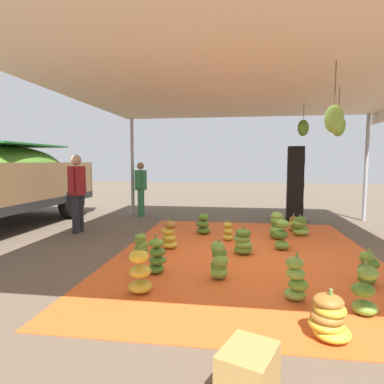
{
  "coord_description": "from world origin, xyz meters",
  "views": [
    {
      "loc": [
        -5.63,
        0.1,
        1.62
      ],
      "look_at": [
        -0.16,
        0.9,
        1.1
      ],
      "focal_mm": 30.39,
      "sensor_mm": 36.0,
      "label": 1
    }
  ],
  "objects_px": {
    "banana_bunch_6": "(329,318)",
    "crate_0": "(248,372)",
    "banana_bunch_5": "(140,273)",
    "banana_bunch_9": "(282,236)",
    "banana_bunch_13": "(203,225)",
    "worker_1": "(77,187)",
    "worker_0": "(141,185)",
    "banana_bunch_4": "(300,226)",
    "banana_bunch_7": "(293,224)",
    "speaker_stack": "(295,184)",
    "banana_bunch_3": "(243,242)",
    "banana_bunch_8": "(169,236)",
    "banana_bunch_15": "(368,269)",
    "banana_bunch_11": "(219,261)",
    "banana_bunch_12": "(365,292)",
    "banana_bunch_14": "(296,280)",
    "banana_bunch_10": "(277,226)",
    "banana_bunch_2": "(141,245)",
    "banana_bunch_1": "(228,232)",
    "banana_bunch_0": "(157,257)"
  },
  "relations": [
    {
      "from": "banana_bunch_6",
      "to": "crate_0",
      "type": "height_order",
      "value": "banana_bunch_6"
    },
    {
      "from": "banana_bunch_5",
      "to": "banana_bunch_9",
      "type": "height_order",
      "value": "banana_bunch_9"
    },
    {
      "from": "banana_bunch_6",
      "to": "banana_bunch_13",
      "type": "xyz_separation_m",
      "value": [
        4.11,
        1.61,
        0.02
      ]
    },
    {
      "from": "banana_bunch_9",
      "to": "worker_1",
      "type": "distance_m",
      "value": 4.6
    },
    {
      "from": "worker_0",
      "to": "banana_bunch_6",
      "type": "bearing_deg",
      "value": -149.5
    },
    {
      "from": "banana_bunch_4",
      "to": "banana_bunch_7",
      "type": "bearing_deg",
      "value": 8.07
    },
    {
      "from": "banana_bunch_6",
      "to": "crate_0",
      "type": "distance_m",
      "value": 1.11
    },
    {
      "from": "banana_bunch_4",
      "to": "worker_0",
      "type": "xyz_separation_m",
      "value": [
        2.02,
        4.22,
        0.73
      ]
    },
    {
      "from": "speaker_stack",
      "to": "banana_bunch_3",
      "type": "bearing_deg",
      "value": 158.11
    },
    {
      "from": "banana_bunch_8",
      "to": "banana_bunch_15",
      "type": "distance_m",
      "value": 3.27
    },
    {
      "from": "speaker_stack",
      "to": "banana_bunch_7",
      "type": "bearing_deg",
      "value": 170.24
    },
    {
      "from": "banana_bunch_11",
      "to": "worker_0",
      "type": "height_order",
      "value": "worker_0"
    },
    {
      "from": "banana_bunch_3",
      "to": "speaker_stack",
      "type": "relative_size",
      "value": 0.24
    },
    {
      "from": "banana_bunch_4",
      "to": "banana_bunch_6",
      "type": "relative_size",
      "value": 0.97
    },
    {
      "from": "banana_bunch_8",
      "to": "banana_bunch_13",
      "type": "bearing_deg",
      "value": -21.1
    },
    {
      "from": "banana_bunch_6",
      "to": "worker_1",
      "type": "bearing_deg",
      "value": 48.77
    },
    {
      "from": "banana_bunch_12",
      "to": "banana_bunch_4",
      "type": "bearing_deg",
      "value": 0.02
    },
    {
      "from": "banana_bunch_7",
      "to": "banana_bunch_15",
      "type": "relative_size",
      "value": 0.84
    },
    {
      "from": "banana_bunch_4",
      "to": "banana_bunch_15",
      "type": "xyz_separation_m",
      "value": [
        -2.86,
        -0.35,
        0.01
      ]
    },
    {
      "from": "banana_bunch_6",
      "to": "banana_bunch_14",
      "type": "distance_m",
      "value": 0.82
    },
    {
      "from": "banana_bunch_7",
      "to": "crate_0",
      "type": "xyz_separation_m",
      "value": [
        -5.57,
        1.18,
        -0.0
      ]
    },
    {
      "from": "banana_bunch_13",
      "to": "speaker_stack",
      "type": "xyz_separation_m",
      "value": [
        2.12,
        -2.3,
        0.79
      ]
    },
    {
      "from": "banana_bunch_5",
      "to": "crate_0",
      "type": "relative_size",
      "value": 1.37
    },
    {
      "from": "banana_bunch_14",
      "to": "worker_1",
      "type": "height_order",
      "value": "worker_1"
    },
    {
      "from": "banana_bunch_7",
      "to": "banana_bunch_10",
      "type": "xyz_separation_m",
      "value": [
        -0.84,
        0.47,
        0.1
      ]
    },
    {
      "from": "banana_bunch_2",
      "to": "worker_0",
      "type": "distance_m",
      "value": 4.28
    },
    {
      "from": "crate_0",
      "to": "banana_bunch_5",
      "type": "bearing_deg",
      "value": 38.7
    },
    {
      "from": "banana_bunch_5",
      "to": "banana_bunch_14",
      "type": "distance_m",
      "value": 1.86
    },
    {
      "from": "banana_bunch_5",
      "to": "speaker_stack",
      "type": "xyz_separation_m",
      "value": [
        5.47,
        -2.71,
        0.76
      ]
    },
    {
      "from": "banana_bunch_2",
      "to": "banana_bunch_8",
      "type": "height_order",
      "value": "banana_bunch_8"
    },
    {
      "from": "banana_bunch_11",
      "to": "banana_bunch_15",
      "type": "bearing_deg",
      "value": -88.94
    },
    {
      "from": "banana_bunch_10",
      "to": "worker_1",
      "type": "relative_size",
      "value": 0.33
    },
    {
      "from": "banana_bunch_3",
      "to": "banana_bunch_4",
      "type": "distance_m",
      "value": 2.07
    },
    {
      "from": "banana_bunch_11",
      "to": "banana_bunch_1",
      "type": "bearing_deg",
      "value": -1.21
    },
    {
      "from": "banana_bunch_2",
      "to": "banana_bunch_11",
      "type": "xyz_separation_m",
      "value": [
        -0.89,
        -1.4,
        0.06
      ]
    },
    {
      "from": "banana_bunch_7",
      "to": "banana_bunch_13",
      "type": "bearing_deg",
      "value": 107.23
    },
    {
      "from": "banana_bunch_1",
      "to": "banana_bunch_10",
      "type": "relative_size",
      "value": 0.73
    },
    {
      "from": "banana_bunch_5",
      "to": "banana_bunch_13",
      "type": "height_order",
      "value": "banana_bunch_5"
    },
    {
      "from": "banana_bunch_8",
      "to": "crate_0",
      "type": "xyz_separation_m",
      "value": [
        -3.67,
        -1.36,
        -0.08
      ]
    },
    {
      "from": "banana_bunch_7",
      "to": "banana_bunch_1",
      "type": "bearing_deg",
      "value": 127.77
    },
    {
      "from": "banana_bunch_14",
      "to": "banana_bunch_0",
      "type": "bearing_deg",
      "value": 70.06
    },
    {
      "from": "worker_0",
      "to": "speaker_stack",
      "type": "bearing_deg",
      "value": -91.17
    },
    {
      "from": "banana_bunch_5",
      "to": "banana_bunch_10",
      "type": "height_order",
      "value": "banana_bunch_10"
    },
    {
      "from": "banana_bunch_0",
      "to": "banana_bunch_3",
      "type": "relative_size",
      "value": 1.16
    },
    {
      "from": "banana_bunch_3",
      "to": "banana_bunch_10",
      "type": "distance_m",
      "value": 1.44
    },
    {
      "from": "banana_bunch_8",
      "to": "banana_bunch_10",
      "type": "xyz_separation_m",
      "value": [
        1.06,
        -2.07,
        0.02
      ]
    },
    {
      "from": "banana_bunch_4",
      "to": "banana_bunch_15",
      "type": "height_order",
      "value": "banana_bunch_15"
    },
    {
      "from": "banana_bunch_8",
      "to": "banana_bunch_12",
      "type": "distance_m",
      "value": 3.46
    },
    {
      "from": "banana_bunch_8",
      "to": "worker_1",
      "type": "distance_m",
      "value": 2.74
    },
    {
      "from": "banana_bunch_3",
      "to": "banana_bunch_8",
      "type": "relative_size",
      "value": 0.88
    }
  ]
}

